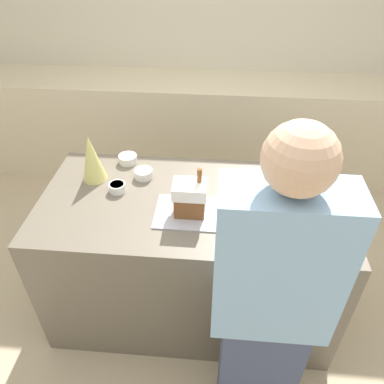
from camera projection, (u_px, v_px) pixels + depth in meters
The scene contains 14 objects.
ground_plane at pixel (192, 300), 2.61m from camera, with size 12.00×12.00×0.00m, color #C6B28E.
wall_back at pixel (211, 27), 3.39m from camera, with size 8.00×0.05×2.60m.
back_cabinet_block at pixel (207, 127), 3.65m from camera, with size 6.00×0.60×0.92m.
kitchen_island at pixel (192, 256), 2.33m from camera, with size 1.69×0.86×0.90m.
baking_tray at pixel (191, 213), 1.97m from camera, with size 0.37×0.28×0.01m.
gingerbread_house at pixel (191, 197), 1.91m from camera, with size 0.17×0.14×0.26m.
decorative_tree at pixel (92, 158), 2.14m from camera, with size 0.14×0.14×0.29m.
candy_bowl_front_corner at pixel (117, 187), 2.11m from camera, with size 0.10×0.10×0.05m.
candy_bowl_behind_tray at pixel (254, 179), 2.18m from camera, with size 0.14×0.14×0.04m.
candy_bowl_far_left at pixel (307, 196), 2.05m from camera, with size 0.09×0.09×0.05m.
candy_bowl_near_tray_right at pixel (144, 173), 2.22m from camera, with size 0.11×0.11×0.05m.
candy_bowl_near_tray_left at pixel (128, 159), 2.35m from camera, with size 0.12×0.12×0.05m.
cookbook at pixel (305, 178), 2.21m from camera, with size 0.20×0.18×0.02m.
person at pixel (268, 310), 1.51m from camera, with size 0.46×0.57×1.73m.
Camera 1 is at (0.14, -1.59, 2.20)m, focal length 35.00 mm.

